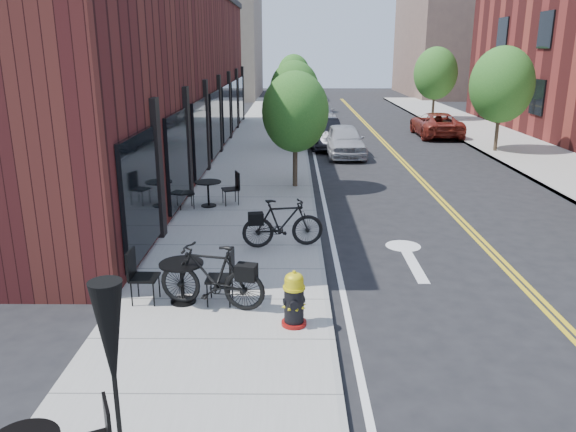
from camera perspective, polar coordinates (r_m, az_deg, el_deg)
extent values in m
plane|color=black|center=(10.62, 4.22, -9.02)|extent=(120.00, 120.00, 0.00)
cube|color=#9E9B93|center=(20.12, -3.29, 3.59)|extent=(4.00, 70.00, 0.12)
cube|color=#401415|center=(24.28, -13.78, 13.60)|extent=(5.00, 28.00, 7.00)
cube|color=#726656|center=(58.02, -7.11, 16.91)|extent=(8.00, 14.00, 10.00)
cube|color=brown|center=(61.87, 16.87, 17.26)|extent=(10.00, 16.00, 12.00)
cylinder|color=#382B1E|center=(18.91, 0.73, 5.46)|extent=(0.16, 0.16, 1.61)
ellipsoid|color=#24601E|center=(18.66, 0.75, 10.54)|extent=(2.20, 2.20, 2.64)
cylinder|color=#382B1E|center=(26.80, 0.65, 8.85)|extent=(0.16, 0.16, 1.68)
ellipsoid|color=#24601E|center=(26.62, 0.66, 12.60)|extent=(2.30, 2.30, 2.76)
cylinder|color=#382B1E|center=(34.75, 0.60, 10.55)|extent=(0.16, 0.16, 1.57)
ellipsoid|color=#24601E|center=(34.62, 0.61, 13.23)|extent=(2.10, 2.10, 2.52)
cylinder|color=#382B1E|center=(42.71, 0.57, 11.78)|extent=(0.16, 0.16, 1.71)
ellipsoid|color=#24601E|center=(42.59, 0.58, 14.21)|extent=(2.40, 2.40, 2.88)
cylinder|color=#382B1E|center=(27.43, 20.46, 8.14)|extent=(0.16, 0.16, 1.82)
ellipsoid|color=#24601E|center=(27.24, 20.90, 12.35)|extent=(2.80, 2.80, 3.36)
cylinder|color=#382B1E|center=(38.85, 14.54, 10.85)|extent=(0.16, 0.16, 1.82)
ellipsoid|color=#24601E|center=(38.72, 14.76, 13.84)|extent=(2.80, 2.80, 3.36)
cylinder|color=maroon|center=(9.63, 0.61, -10.80)|extent=(0.53, 0.53, 0.06)
cylinder|color=black|center=(9.49, 0.61, -9.10)|extent=(0.41, 0.41, 0.64)
cylinder|color=gold|center=(9.35, 0.62, -7.28)|extent=(0.46, 0.46, 0.04)
cylinder|color=gold|center=(9.32, 0.62, -6.80)|extent=(0.40, 0.40, 0.15)
ellipsoid|color=gold|center=(9.29, 0.62, -6.32)|extent=(0.38, 0.38, 0.18)
cylinder|color=gold|center=(9.25, 0.63, -5.78)|extent=(0.07, 0.07, 0.06)
imported|color=black|center=(10.10, -7.78, -6.08)|extent=(2.06, 1.01, 1.19)
imported|color=black|center=(13.07, -0.53, -0.72)|extent=(1.97, 0.85, 1.15)
cylinder|color=black|center=(10.61, -10.58, -8.50)|extent=(0.48, 0.48, 0.03)
cylinder|color=black|center=(10.46, -10.68, -6.70)|extent=(0.06, 0.06, 0.74)
cylinder|color=black|center=(10.32, -10.79, -4.79)|extent=(0.82, 0.82, 0.03)
cylinder|color=black|center=(16.78, -8.05, 1.06)|extent=(0.57, 0.57, 0.03)
cylinder|color=black|center=(16.69, -8.09, 2.23)|extent=(0.08, 0.08, 0.72)
cylinder|color=black|center=(16.60, -8.15, 3.44)|extent=(0.99, 0.99, 0.03)
cylinder|color=black|center=(5.70, -16.92, -18.41)|extent=(0.05, 0.05, 2.47)
cone|color=black|center=(5.32, -17.60, -11.79)|extent=(0.30, 0.30, 1.09)
imported|color=#A6A8AE|center=(25.18, 5.71, 7.66)|extent=(1.83, 4.16, 1.39)
imported|color=black|center=(27.33, 3.61, 8.40)|extent=(1.96, 4.34, 1.38)
imported|color=#AAA9AE|center=(35.84, 3.00, 10.40)|extent=(2.15, 4.99, 1.43)
imported|color=maroon|center=(31.83, 14.81, 8.98)|extent=(2.22, 4.73, 1.31)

